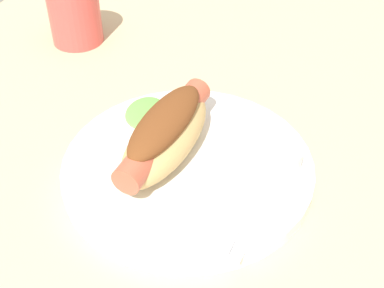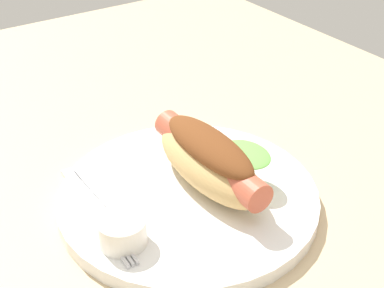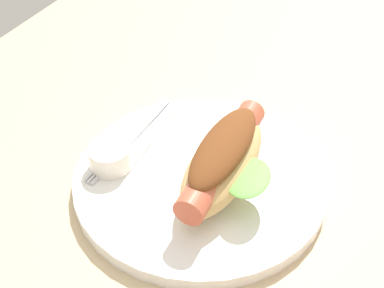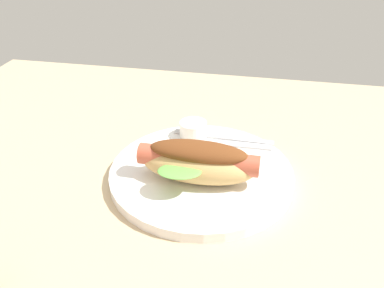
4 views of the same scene
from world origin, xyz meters
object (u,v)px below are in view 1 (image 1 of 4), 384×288
Objects in this scene: sauce_ramekin at (280,159)px; knife at (245,204)px; hot_dog at (167,133)px; drinking_cup at (75,14)px; plate at (188,167)px; fork at (266,201)px.

knife is (-6.60, 1.56, -1.17)cm from sauce_ramekin.
drinking_cup is (19.91, 25.15, -0.26)cm from hot_dog.
fork is (-2.35, -9.68, 1.00)cm from plate.
sauce_ramekin is (3.09, -9.38, 2.15)cm from plate.
hot_dog is 32.08cm from drinking_cup.
drinking_cup is at bearing 54.12° from plate.
drinking_cup is at bearing 65.47° from sauce_ramekin.
hot_dog is at bearing 88.48° from plate.
drinking_cup reaches higher than knife.
plate is 34.29cm from drinking_cup.
plate is at bearing 64.87° from knife.
fork is at bearing -58.92° from knife.
hot_dog is 3.73× the size of sauce_ramekin.
fork is 43.56cm from drinking_cup.
knife is at bearing 166.71° from sauce_ramekin.
sauce_ramekin is 5.57cm from fork.
knife reaches higher than plate.
fork is (-2.41, -12.16, -2.95)cm from hot_dog.
sauce_ramekin is at bearing -114.53° from drinking_cup.
hot_dog is at bearing 104.31° from sauce_ramekin.
sauce_ramekin is 40.70cm from drinking_cup.
sauce_ramekin reaches higher than plate.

